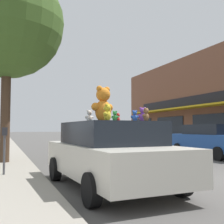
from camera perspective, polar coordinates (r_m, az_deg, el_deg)
plush_art_car at (r=6.56m, az=-0.44°, el=-8.33°), size 2.26×4.56×1.51m
teddy_bear_giant at (r=6.89m, az=-1.84°, el=1.46°), size 0.67×0.49×0.89m
teddy_bear_purple at (r=6.54m, az=6.26°, el=-0.57°), size 0.24×0.22×0.34m
teddy_bear_brown at (r=6.04m, az=6.91°, el=-0.57°), size 0.22×0.18×0.29m
teddy_bear_white at (r=7.21m, az=-4.62°, el=-0.91°), size 0.24×0.16×0.33m
teddy_bear_green at (r=6.12m, az=0.59°, el=-0.88°), size 0.16×0.16×0.24m
teddy_bear_yellow at (r=5.91m, az=-0.96°, el=-0.17°), size 0.24×0.25×0.37m
teddy_bear_blue at (r=6.18m, az=4.64°, el=-0.83°), size 0.19×0.14×0.25m
teddy_bear_red at (r=7.27m, az=1.22°, el=-1.24°), size 0.17×0.17×0.25m
parked_car_far_center at (r=14.51m, az=19.77°, el=-5.35°), size 2.16×4.74×1.57m
street_tree at (r=11.94m, az=-20.47°, el=16.64°), size 4.28×4.28×7.45m
parking_meter at (r=8.18m, az=-21.02°, el=-6.15°), size 0.14×0.10×1.27m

